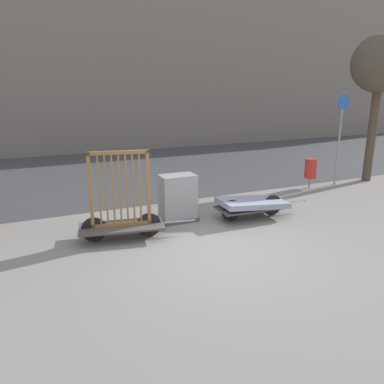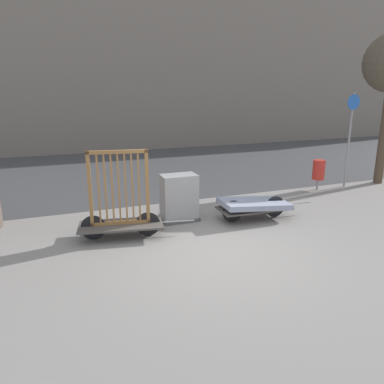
{
  "view_description": "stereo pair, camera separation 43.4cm",
  "coord_description": "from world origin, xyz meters",
  "px_view_note": "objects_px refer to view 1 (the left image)",
  "views": [
    {
      "loc": [
        -3.24,
        -5.85,
        3.05
      ],
      "look_at": [
        0.0,
        1.4,
        0.84
      ],
      "focal_mm": 35.0,
      "sensor_mm": 36.0,
      "label": 1
    },
    {
      "loc": [
        -2.84,
        -6.02,
        3.05
      ],
      "look_at": [
        0.0,
        1.4,
        0.84
      ],
      "focal_mm": 35.0,
      "sensor_mm": 36.0,
      "label": 2
    }
  ],
  "objects_px": {
    "bike_cart_with_mattress": "(253,204)",
    "utility_cabinet": "(178,200)",
    "trash_bin": "(311,169)",
    "sign_post": "(340,129)",
    "bike_cart_with_bedframe": "(121,212)",
    "street_tree": "(381,66)"
  },
  "relations": [
    {
      "from": "bike_cart_with_bedframe",
      "to": "sign_post",
      "type": "xyz_separation_m",
      "value": [
        7.45,
        1.67,
        1.21
      ]
    },
    {
      "from": "bike_cart_with_mattress",
      "to": "sign_post",
      "type": "xyz_separation_m",
      "value": [
        4.26,
        1.67,
        1.44
      ]
    },
    {
      "from": "bike_cart_with_bedframe",
      "to": "street_tree",
      "type": "xyz_separation_m",
      "value": [
        8.87,
        1.68,
        3.13
      ]
    },
    {
      "from": "bike_cart_with_bedframe",
      "to": "trash_bin",
      "type": "height_order",
      "value": "bike_cart_with_bedframe"
    },
    {
      "from": "bike_cart_with_bedframe",
      "to": "street_tree",
      "type": "bearing_deg",
      "value": 21.08
    },
    {
      "from": "bike_cart_with_mattress",
      "to": "trash_bin",
      "type": "distance_m",
      "value": 3.63
    },
    {
      "from": "trash_bin",
      "to": "street_tree",
      "type": "distance_m",
      "value": 3.96
    },
    {
      "from": "utility_cabinet",
      "to": "trash_bin",
      "type": "relative_size",
      "value": 1.2
    },
    {
      "from": "bike_cart_with_bedframe",
      "to": "bike_cart_with_mattress",
      "type": "bearing_deg",
      "value": 10.41
    },
    {
      "from": "bike_cart_with_mattress",
      "to": "trash_bin",
      "type": "bearing_deg",
      "value": 30.3
    },
    {
      "from": "bike_cart_with_bedframe",
      "to": "utility_cabinet",
      "type": "bearing_deg",
      "value": 31.48
    },
    {
      "from": "bike_cart_with_mattress",
      "to": "utility_cabinet",
      "type": "height_order",
      "value": "utility_cabinet"
    },
    {
      "from": "bike_cart_with_bedframe",
      "to": "street_tree",
      "type": "height_order",
      "value": "street_tree"
    },
    {
      "from": "trash_bin",
      "to": "sign_post",
      "type": "bearing_deg",
      "value": -0.31
    },
    {
      "from": "bike_cart_with_mattress",
      "to": "trash_bin",
      "type": "height_order",
      "value": "trash_bin"
    },
    {
      "from": "utility_cabinet",
      "to": "street_tree",
      "type": "distance_m",
      "value": 8.13
    },
    {
      "from": "trash_bin",
      "to": "sign_post",
      "type": "height_order",
      "value": "sign_post"
    },
    {
      "from": "bike_cart_with_mattress",
      "to": "utility_cabinet",
      "type": "distance_m",
      "value": 1.81
    },
    {
      "from": "trash_bin",
      "to": "sign_post",
      "type": "distance_m",
      "value": 1.58
    },
    {
      "from": "bike_cart_with_mattress",
      "to": "sign_post",
      "type": "height_order",
      "value": "sign_post"
    },
    {
      "from": "trash_bin",
      "to": "sign_post",
      "type": "xyz_separation_m",
      "value": [
        1.05,
        -0.01,
        1.18
      ]
    },
    {
      "from": "sign_post",
      "to": "utility_cabinet",
      "type": "bearing_deg",
      "value": -169.58
    }
  ]
}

